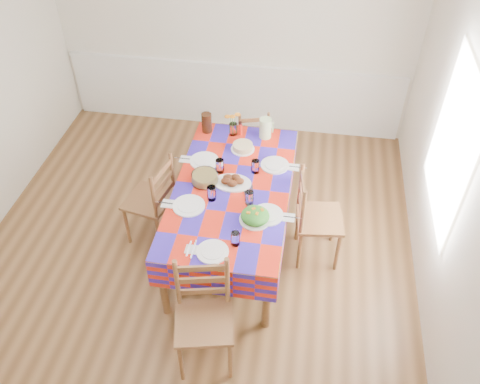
{
  "coord_description": "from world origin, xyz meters",
  "views": [
    {
      "loc": [
        1.03,
        -3.34,
        4.04
      ],
      "look_at": [
        0.46,
        0.16,
        0.85
      ],
      "focal_mm": 38.0,
      "sensor_mm": 36.0,
      "label": 1
    }
  ],
  "objects_px": {
    "chair_right": "(315,218)",
    "green_pitcher": "(265,128)",
    "meat_platter": "(232,181)",
    "tea_pitcher": "(207,123)",
    "dining_table": "(232,194)",
    "chair_near": "(204,317)",
    "chair_left": "(153,201)",
    "chair_far": "(252,139)"
  },
  "relations": [
    {
      "from": "chair_far",
      "to": "chair_right",
      "type": "distance_m",
      "value": 1.55
    },
    {
      "from": "green_pitcher",
      "to": "tea_pitcher",
      "type": "xyz_separation_m",
      "value": [
        -0.64,
        0.0,
        -0.0
      ]
    },
    {
      "from": "meat_platter",
      "to": "chair_near",
      "type": "distance_m",
      "value": 1.39
    },
    {
      "from": "chair_left",
      "to": "meat_platter",
      "type": "bearing_deg",
      "value": 106.25
    },
    {
      "from": "dining_table",
      "to": "tea_pitcher",
      "type": "distance_m",
      "value": 0.99
    },
    {
      "from": "green_pitcher",
      "to": "chair_left",
      "type": "height_order",
      "value": "chair_left"
    },
    {
      "from": "green_pitcher",
      "to": "chair_near",
      "type": "distance_m",
      "value": 2.22
    },
    {
      "from": "green_pitcher",
      "to": "dining_table",
      "type": "bearing_deg",
      "value": -103.65
    },
    {
      "from": "chair_near",
      "to": "chair_left",
      "type": "height_order",
      "value": "chair_near"
    },
    {
      "from": "green_pitcher",
      "to": "tea_pitcher",
      "type": "relative_size",
      "value": 1.02
    },
    {
      "from": "dining_table",
      "to": "green_pitcher",
      "type": "bearing_deg",
      "value": 76.35
    },
    {
      "from": "dining_table",
      "to": "chair_left",
      "type": "distance_m",
      "value": 0.85
    },
    {
      "from": "green_pitcher",
      "to": "meat_platter",
      "type": "bearing_deg",
      "value": -104.93
    },
    {
      "from": "tea_pitcher",
      "to": "chair_left",
      "type": "bearing_deg",
      "value": -114.04
    },
    {
      "from": "meat_platter",
      "to": "chair_near",
      "type": "height_order",
      "value": "chair_near"
    },
    {
      "from": "tea_pitcher",
      "to": "chair_far",
      "type": "bearing_deg",
      "value": 44.69
    },
    {
      "from": "chair_left",
      "to": "green_pitcher",
      "type": "bearing_deg",
      "value": 142.46
    },
    {
      "from": "green_pitcher",
      "to": "tea_pitcher",
      "type": "distance_m",
      "value": 0.64
    },
    {
      "from": "chair_near",
      "to": "chair_far",
      "type": "xyz_separation_m",
      "value": [
        0.02,
        2.61,
        -0.09
      ]
    },
    {
      "from": "chair_near",
      "to": "chair_left",
      "type": "relative_size",
      "value": 1.02
    },
    {
      "from": "green_pitcher",
      "to": "tea_pitcher",
      "type": "height_order",
      "value": "green_pitcher"
    },
    {
      "from": "chair_near",
      "to": "chair_right",
      "type": "xyz_separation_m",
      "value": [
        0.83,
        1.3,
        -0.01
      ]
    },
    {
      "from": "meat_platter",
      "to": "chair_right",
      "type": "xyz_separation_m",
      "value": [
        0.83,
        -0.06,
        -0.32
      ]
    },
    {
      "from": "chair_near",
      "to": "green_pitcher",
      "type": "bearing_deg",
      "value": 71.86
    },
    {
      "from": "dining_table",
      "to": "chair_right",
      "type": "relative_size",
      "value": 1.98
    },
    {
      "from": "tea_pitcher",
      "to": "chair_far",
      "type": "distance_m",
      "value": 0.79
    },
    {
      "from": "green_pitcher",
      "to": "tea_pitcher",
      "type": "bearing_deg",
      "value": 179.8
    },
    {
      "from": "meat_platter",
      "to": "chair_far",
      "type": "relative_size",
      "value": 0.43
    },
    {
      "from": "tea_pitcher",
      "to": "chair_far",
      "type": "relative_size",
      "value": 0.25
    },
    {
      "from": "meat_platter",
      "to": "chair_far",
      "type": "bearing_deg",
      "value": 89.13
    },
    {
      "from": "dining_table",
      "to": "tea_pitcher",
      "type": "bearing_deg",
      "value": 116.25
    },
    {
      "from": "tea_pitcher",
      "to": "green_pitcher",
      "type": "bearing_deg",
      "value": -0.2
    },
    {
      "from": "green_pitcher",
      "to": "chair_right",
      "type": "relative_size",
      "value": 0.22
    },
    {
      "from": "chair_near",
      "to": "chair_far",
      "type": "relative_size",
      "value": 1.21
    },
    {
      "from": "tea_pitcher",
      "to": "chair_right",
      "type": "distance_m",
      "value": 1.58
    },
    {
      "from": "chair_near",
      "to": "tea_pitcher",
      "type": "bearing_deg",
      "value": 88.63
    },
    {
      "from": "dining_table",
      "to": "meat_platter",
      "type": "relative_size",
      "value": 5.54
    },
    {
      "from": "tea_pitcher",
      "to": "chair_far",
      "type": "xyz_separation_m",
      "value": [
        0.44,
        0.44,
        -0.49
      ]
    },
    {
      "from": "meat_platter",
      "to": "green_pitcher",
      "type": "xyz_separation_m",
      "value": [
        0.22,
        0.82,
        0.08
      ]
    },
    {
      "from": "dining_table",
      "to": "chair_left",
      "type": "xyz_separation_m",
      "value": [
        -0.82,
        -0.01,
        -0.21
      ]
    },
    {
      "from": "meat_platter",
      "to": "tea_pitcher",
      "type": "bearing_deg",
      "value": 117.19
    },
    {
      "from": "chair_right",
      "to": "green_pitcher",
      "type": "bearing_deg",
      "value": 28.07
    }
  ]
}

